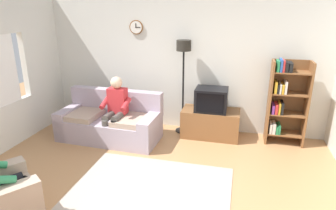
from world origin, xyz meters
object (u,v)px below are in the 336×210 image
object	(u,v)px
bookshelf	(285,100)
floor_lamp	(184,61)
tv_stand	(210,123)
tv	(211,99)
couch	(110,123)
person_on_couch	(115,107)

from	to	relation	value
bookshelf	floor_lamp	xyz separation A→B (m)	(-1.89, 0.03, 0.63)
bookshelf	floor_lamp	world-z (taller)	floor_lamp
tv_stand	tv	distance (m)	0.49
tv	bookshelf	xyz separation A→B (m)	(1.32, 0.10, 0.06)
couch	bookshelf	distance (m)	3.28
couch	tv	world-z (taller)	tv
couch	person_on_couch	xyz separation A→B (m)	(0.18, -0.11, 0.39)
couch	tv	distance (m)	1.99
couch	person_on_couch	size ratio (longest dim) A/B	1.56
floor_lamp	person_on_couch	size ratio (longest dim) A/B	1.49
tv	bookshelf	size ratio (longest dim) A/B	0.38
tv	floor_lamp	bearing A→B (deg)	167.87
bookshelf	floor_lamp	distance (m)	1.99
person_on_couch	bookshelf	bearing A→B (deg)	13.82
tv	person_on_couch	size ratio (longest dim) A/B	0.48
couch	bookshelf	xyz separation A→B (m)	(3.18, 0.63, 0.51)
tv	couch	bearing A→B (deg)	-164.03
couch	bookshelf	bearing A→B (deg)	11.18
tv	floor_lamp	world-z (taller)	floor_lamp
couch	tv_stand	distance (m)	1.95
tv	bookshelf	bearing A→B (deg)	4.16
tv_stand	person_on_couch	distance (m)	1.86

